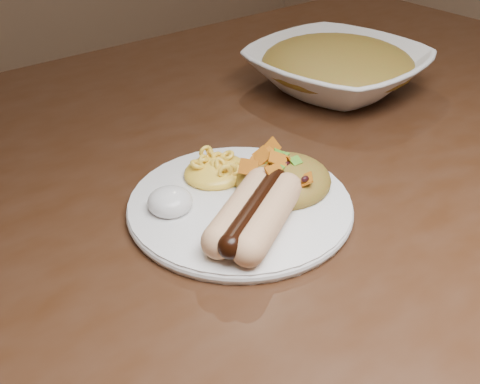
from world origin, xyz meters
TOP-DOWN VIEW (x-y plane):
  - table at (0.00, 0.00)m, footprint 1.60×0.90m
  - plate at (0.01, -0.08)m, footprint 0.28×0.28m
  - hotdog at (-0.01, -0.12)m, footprint 0.11×0.11m
  - mac_and_cheese at (0.02, -0.03)m, footprint 0.09×0.08m
  - sour_cream at (-0.05, -0.05)m, footprint 0.06×0.06m
  - taco_salad at (0.06, -0.09)m, footprint 0.10×0.10m
  - serving_bowl at (0.31, 0.07)m, footprint 0.27×0.27m
  - bowl_filling at (0.31, 0.07)m, footprint 0.27×0.27m

SIDE VIEW (x-z plane):
  - table at x=0.00m, z-range 0.28..1.03m
  - plate at x=0.01m, z-range 0.75..0.76m
  - sour_cream at x=-0.05m, z-range 0.76..0.79m
  - mac_and_cheese at x=0.02m, z-range 0.76..0.79m
  - hotdog at x=-0.01m, z-range 0.76..0.79m
  - taco_salad at x=0.06m, z-range 0.76..0.80m
  - serving_bowl at x=0.31m, z-range 0.75..0.81m
  - bowl_filling at x=0.31m, z-range 0.77..0.83m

